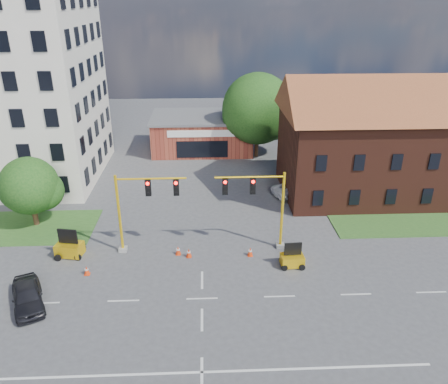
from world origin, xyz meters
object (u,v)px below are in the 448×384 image
(signal_mast_west, at_px, (141,204))
(pickup_white, at_px, (297,189))
(trailer_east, at_px, (292,259))
(sedan_dark, at_px, (27,296))
(signal_mast_east, at_px, (261,202))
(trailer_west, at_px, (70,248))

(signal_mast_west, bearing_deg, pickup_white, 35.12)
(signal_mast_west, distance_m, trailer_east, 11.58)
(sedan_dark, bearing_deg, signal_mast_west, 19.74)
(trailer_east, bearing_deg, signal_mast_east, 125.30)
(signal_mast_east, height_order, trailer_west, signal_mast_east)
(signal_mast_west, xyz_separation_m, pickup_white, (13.55, 9.53, -3.23))
(trailer_east, xyz_separation_m, pickup_white, (2.76, 12.10, 0.12))
(signal_mast_west, bearing_deg, trailer_east, -13.39)
(signal_mast_west, xyz_separation_m, sedan_dark, (-6.46, -6.18, -3.19))
(trailer_west, bearing_deg, sedan_dark, -89.43)
(signal_mast_east, bearing_deg, trailer_west, -177.96)
(trailer_west, bearing_deg, trailer_east, 3.41)
(signal_mast_east, height_order, sedan_dark, signal_mast_east)
(trailer_west, xyz_separation_m, sedan_dark, (-1.01, -5.67, 0.07))
(signal_mast_east, height_order, pickup_white, signal_mast_east)
(trailer_west, xyz_separation_m, trailer_east, (16.23, -2.06, -0.10))
(signal_mast_west, bearing_deg, trailer_west, -174.72)
(trailer_west, distance_m, sedan_dark, 5.76)
(signal_mast_east, xyz_separation_m, sedan_dark, (-15.17, -6.18, -3.19))
(pickup_white, bearing_deg, sedan_dark, 107.60)
(trailer_east, bearing_deg, signal_mast_west, 162.98)
(signal_mast_east, distance_m, sedan_dark, 16.68)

